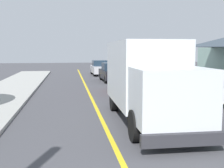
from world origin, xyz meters
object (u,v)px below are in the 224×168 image
Objects in this scene: box_truck at (147,77)px; parked_car_mid at (112,73)px; parked_car_near at (125,81)px; parked_van_across at (190,88)px; parked_car_far at (100,68)px.

box_truck is 14.27m from parked_car_mid.
parked_van_across is (2.76, -4.04, 0.00)m from parked_car_near.
parked_car_near is at bearing 85.15° from box_truck.
parked_car_mid is at bearing -86.86° from parked_car_far.
parked_van_across is (3.40, 3.52, -0.97)m from box_truck.
box_truck is 1.62× the size of parked_car_far.
box_truck reaches higher than parked_van_across.
parked_car_far and parked_van_across have the same top height.
parked_car_near and parked_car_mid have the same top height.
box_truck is 1.62× the size of parked_car_mid.
parked_car_mid is at bearing 89.10° from parked_car_near.
parked_van_across is at bearing 45.98° from box_truck.
parked_car_far is at bearing 88.93° from box_truck.
parked_car_near is 6.65m from parked_car_mid.
box_truck is 1.62× the size of parked_van_across.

